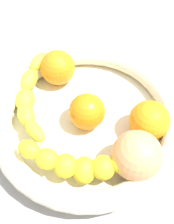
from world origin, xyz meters
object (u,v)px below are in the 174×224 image
fruit_bowl (87,119)px  orange_mid_right (149,120)px  orange_mid_left (85,113)px  banana_draped_right (29,97)px  banana_draped_left (84,163)px  peach_blush (137,156)px  orange_front (58,68)px

fruit_bowl → orange_mid_right: size_ratio=4.91×
orange_mid_left → banana_draped_right: bearing=6.2°
orange_mid_left → orange_mid_right: orange_mid_right is taller
banana_draped_left → orange_mid_right: 13.04cm
orange_mid_left → fruit_bowl: bearing=-114.3°
fruit_bowl → banana_draped_left: bearing=115.0°
orange_mid_right → peach_blush: (-0.51, 7.12, 0.51)cm
orange_mid_right → peach_blush: bearing=94.1°
fruit_bowl → orange_front: (9.51, -6.32, 2.41)cm
banana_draped_left → banana_draped_right: (14.77, -6.99, -0.61)cm
orange_front → peach_blush: size_ratio=0.86×
orange_mid_right → peach_blush: size_ratio=0.87×
fruit_bowl → banana_draped_left: size_ratio=1.72×
fruit_bowl → orange_mid_left: size_ratio=5.27×
banana_draped_right → fruit_bowl: bearing=-171.5°
orange_front → orange_mid_left: 11.51cm
orange_mid_left → orange_front: bearing=-36.1°
fruit_bowl → peach_blush: peach_blush is taller
banana_draped_right → peach_blush: (-21.28, 2.52, 1.21)cm
banana_draped_left → orange_front: bearing=-47.8°
orange_front → orange_mid_left: (-9.30, 6.78, -0.18)cm
orange_mid_right → fruit_bowl: bearing=16.7°
orange_front → peach_blush: bearing=152.4°
banana_draped_right → orange_mid_right: (-20.76, -4.60, 0.70)cm
banana_draped_left → orange_mid_right: orange_mid_right is taller
banana_draped_left → banana_draped_right: bearing=-25.3°
fruit_bowl → peach_blush: (-10.50, 4.13, 2.97)cm
banana_draped_right → peach_blush: size_ratio=2.29×
banana_draped_right → orange_front: orange_front is taller
banana_draped_left → peach_blush: peach_blush is taller
banana_draped_right → orange_front: size_ratio=2.68×
banana_draped_right → orange_mid_right: bearing=-167.5°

